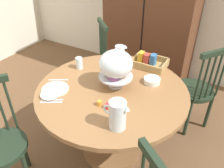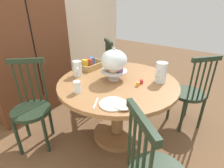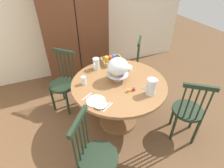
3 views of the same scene
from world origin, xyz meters
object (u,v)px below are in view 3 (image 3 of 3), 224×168
object	(u,v)px
china_plate_large	(96,101)
cereal_bowl	(127,68)
dining_table	(119,94)
china_plate_small	(100,105)
drinking_glass	(84,80)
windsor_chair_by_cabinet	(64,84)
orange_juice_pitcher	(151,87)
windsor_chair_facing_door	(96,157)
pastry_stand_with_dome	(118,67)
windsor_chair_far_side	(188,112)
windsor_chair_near_window	(130,66)
milk_pitcher	(96,64)
cereal_basket	(112,61)
wooden_armoire	(74,31)

from	to	relation	value
china_plate_large	cereal_bowl	size ratio (longest dim) A/B	1.57
dining_table	china_plate_small	xyz separation A→B (m)	(-0.37, -0.33, 0.22)
cereal_bowl	drinking_glass	bearing A→B (deg)	-170.94
china_plate_small	cereal_bowl	bearing A→B (deg)	42.77
windsor_chair_by_cabinet	orange_juice_pitcher	bearing A→B (deg)	-48.70
windsor_chair_facing_door	drinking_glass	distance (m)	0.94
pastry_stand_with_dome	windsor_chair_far_side	bearing A→B (deg)	-41.15
windsor_chair_near_window	pastry_stand_with_dome	distance (m)	1.00
drinking_glass	china_plate_small	bearing A→B (deg)	-82.91
cereal_bowl	milk_pitcher	bearing A→B (deg)	155.88
orange_juice_pitcher	china_plate_large	distance (m)	0.66
cereal_basket	china_plate_small	distance (m)	0.97
windsor_chair_far_side	cereal_basket	size ratio (longest dim) A/B	3.09
windsor_chair_near_window	cereal_basket	distance (m)	0.60
china_plate_small	windsor_chair_far_side	bearing A→B (deg)	-12.76
windsor_chair_by_cabinet	cereal_basket	size ratio (longest dim) A/B	3.09
milk_pitcher	drinking_glass	world-z (taller)	milk_pitcher
pastry_stand_with_dome	milk_pitcher	xyz separation A→B (m)	(-0.17, 0.38, -0.12)
orange_juice_pitcher	drinking_glass	bearing A→B (deg)	143.60
orange_juice_pitcher	cereal_basket	xyz separation A→B (m)	(-0.14, 0.87, -0.06)
orange_juice_pitcher	cereal_basket	world-z (taller)	orange_juice_pitcher
wooden_armoire	cereal_bowl	world-z (taller)	wooden_armoire
wooden_armoire	windsor_chair_by_cabinet	size ratio (longest dim) A/B	2.01
china_plate_small	pastry_stand_with_dome	bearing A→B (deg)	45.22
cereal_basket	dining_table	bearing A→B (deg)	-101.87
china_plate_large	china_plate_small	size ratio (longest dim) A/B	1.47
windsor_chair_near_window	china_plate_large	distance (m)	1.40
windsor_chair_near_window	drinking_glass	world-z (taller)	windsor_chair_near_window
cereal_bowl	drinking_glass	distance (m)	0.69
windsor_chair_facing_door	windsor_chair_by_cabinet	bearing A→B (deg)	93.05
pastry_stand_with_dome	orange_juice_pitcher	distance (m)	0.49
windsor_chair_by_cabinet	china_plate_small	xyz separation A→B (m)	(0.27, -0.99, 0.30)
windsor_chair_by_cabinet	pastry_stand_with_dome	size ratio (longest dim) A/B	2.83
dining_table	cereal_basket	xyz separation A→B (m)	(0.11, 0.51, 0.24)
dining_table	cereal_basket	world-z (taller)	cereal_basket
dining_table	windsor_chair_near_window	distance (m)	0.93
cereal_bowl	wooden_armoire	bearing A→B (deg)	112.59
wooden_armoire	dining_table	distance (m)	1.50
cereal_bowl	dining_table	bearing A→B (deg)	-134.76
windsor_chair_far_side	pastry_stand_with_dome	size ratio (longest dim) A/B	2.83
pastry_stand_with_dome	china_plate_small	distance (m)	0.57
orange_juice_pitcher	china_plate_small	distance (m)	0.63
windsor_chair_near_window	china_plate_small	xyz separation A→B (m)	(-0.93, -1.07, 0.30)
pastry_stand_with_dome	milk_pitcher	size ratio (longest dim) A/B	2.00
windsor_chair_near_window	windsor_chair_far_side	world-z (taller)	same
windsor_chair_facing_door	windsor_chair_far_side	distance (m)	1.31
cereal_basket	china_plate_small	world-z (taller)	cereal_basket
dining_table	cereal_basket	bearing A→B (deg)	78.13
wooden_armoire	dining_table	world-z (taller)	wooden_armoire
windsor_chair_near_window	pastry_stand_with_dome	xyz separation A→B (m)	(-0.55, -0.69, 0.48)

